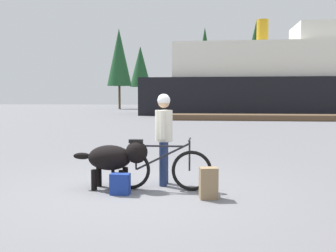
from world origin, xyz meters
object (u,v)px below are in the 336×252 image
(bicycle, at_px, (160,168))
(ferry_boat, at_px, (301,81))
(dog, at_px, (115,158))
(backpack, at_px, (209,183))
(handbag_pannier, at_px, (120,184))
(person_cyclist, at_px, (164,131))
(sailboat_moored, at_px, (335,108))

(bicycle, bearing_deg, ferry_boat, 72.70)
(dog, distance_m, ferry_boat, 32.14)
(backpack, distance_m, ferry_boat, 32.14)
(dog, height_order, backpack, dog)
(bicycle, bearing_deg, handbag_pannier, -148.38)
(handbag_pannier, bearing_deg, person_cyclist, 50.92)
(handbag_pannier, relative_size, sailboat_moored, 0.05)
(backpack, bearing_deg, person_cyclist, 133.42)
(bicycle, xyz_separation_m, dog, (-0.79, -0.00, 0.17))
(dog, xyz_separation_m, handbag_pannier, (0.17, -0.38, -0.38))
(person_cyclist, distance_m, sailboat_moored, 36.60)
(ferry_boat, bearing_deg, dog, -108.64)
(bicycle, distance_m, backpack, 0.97)
(backpack, bearing_deg, dog, 164.02)
(bicycle, xyz_separation_m, person_cyclist, (0.02, 0.40, 0.62))
(person_cyclist, relative_size, sailboat_moored, 0.22)
(bicycle, height_order, handbag_pannier, bicycle)
(ferry_boat, bearing_deg, sailboat_moored, 41.73)
(ferry_boat, bearing_deg, person_cyclist, -107.48)
(dog, height_order, ferry_boat, ferry_boat)
(person_cyclist, xyz_separation_m, handbag_pannier, (-0.63, -0.78, -0.83))
(backpack, xyz_separation_m, handbag_pannier, (-1.46, 0.09, -0.07))
(person_cyclist, height_order, ferry_boat, ferry_boat)
(sailboat_moored, bearing_deg, backpack, -110.53)
(backpack, distance_m, sailboat_moored, 37.11)
(bicycle, xyz_separation_m, sailboat_moored, (13.86, 34.28, 0.11))
(bicycle, height_order, backpack, bicycle)
(ferry_boat, bearing_deg, bicycle, -107.30)
(handbag_pannier, bearing_deg, backpack, -3.56)
(sailboat_moored, bearing_deg, bicycle, -112.01)
(ferry_boat, bearing_deg, backpack, -105.61)
(person_cyclist, xyz_separation_m, ferry_boat, (9.43, 29.95, 2.20))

